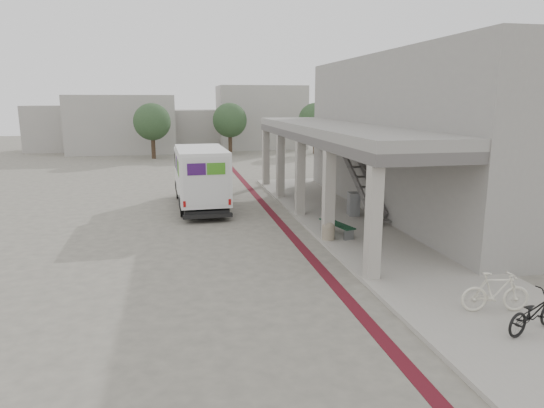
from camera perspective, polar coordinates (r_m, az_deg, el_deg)
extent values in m
plane|color=#615D53|center=(16.82, 0.22, -5.35)|extent=(120.00, 120.00, 0.00)
cube|color=#4E0F19|center=(18.90, 1.97, -3.36)|extent=(0.35, 40.00, 0.01)
cube|color=gray|center=(18.01, 12.82, -4.28)|extent=(4.40, 28.00, 0.12)
cube|color=gray|center=(22.88, 16.33, 7.76)|extent=(4.30, 17.00, 7.00)
cube|color=#54514F|center=(21.40, 7.32, 7.88)|extent=(3.40, 16.90, 0.35)
cube|color=gray|center=(21.37, 7.34, 8.81)|extent=(3.40, 16.90, 0.35)
cube|color=#989590|center=(49.99, -17.12, 8.98)|extent=(10.00, 6.00, 5.50)
cube|color=#989590|center=(53.84, -9.16, 8.75)|extent=(8.00, 6.00, 4.00)
cube|color=#989590|center=(52.56, -1.34, 10.18)|extent=(9.00, 6.00, 6.50)
cube|color=#989590|center=(53.87, -23.21, 8.20)|extent=(7.00, 5.00, 4.50)
cylinder|color=#38281C|center=(43.92, -13.80, 6.77)|extent=(0.36, 0.36, 2.40)
sphere|color=#253B22|center=(43.78, -13.93, 9.38)|extent=(3.20, 3.20, 3.20)
cylinder|color=#38281C|center=(46.17, -4.93, 7.32)|extent=(0.36, 0.36, 2.40)
sphere|color=#253B22|center=(46.05, -4.98, 9.80)|extent=(3.20, 3.20, 3.20)
cylinder|color=#38281C|center=(46.79, 5.07, 7.38)|extent=(0.36, 0.36, 2.40)
sphere|color=#253B22|center=(46.67, 5.12, 9.83)|extent=(3.20, 3.20, 3.20)
cube|color=black|center=(23.53, -8.36, 0.50)|extent=(2.07, 6.32, 0.27)
cube|color=silver|center=(22.50, -8.29, 3.55)|extent=(2.29, 4.72, 2.33)
cube|color=silver|center=(25.56, -8.90, 4.26)|extent=(2.20, 1.77, 2.06)
cube|color=silver|center=(26.60, -9.00, 2.90)|extent=(1.98, 0.60, 0.72)
cube|color=black|center=(26.21, -9.06, 5.53)|extent=(1.98, 0.50, 0.94)
cube|color=black|center=(20.41, -7.56, -1.40)|extent=(2.06, 0.29, 0.16)
cube|color=#3A1357|center=(23.00, -11.14, 4.65)|extent=(0.06, 1.25, 0.67)
cube|color=#3E8A1E|center=(21.67, -10.99, 4.21)|extent=(0.06, 1.25, 0.67)
cube|color=#3A1357|center=(20.07, -8.88, 4.05)|extent=(0.76, 0.05, 0.49)
cube|color=#3E8A1E|center=(20.14, -6.59, 4.15)|extent=(0.76, 0.05, 0.49)
cylinder|color=black|center=(25.75, -10.90, 1.51)|extent=(0.28, 0.81, 0.81)
cylinder|color=black|center=(25.88, -6.74, 1.71)|extent=(0.28, 0.81, 0.81)
cylinder|color=black|center=(21.71, -10.41, -0.43)|extent=(0.28, 0.81, 0.81)
cylinder|color=black|center=(21.88, -5.50, -0.19)|extent=(0.28, 0.81, 0.81)
cube|color=slate|center=(17.68, 9.02, -3.57)|extent=(0.40, 0.18, 0.40)
cube|color=slate|center=(18.92, 6.31, -2.44)|extent=(0.40, 0.18, 0.40)
cube|color=#11331E|center=(18.16, 7.26, -2.37)|extent=(0.59, 1.84, 0.05)
cube|color=#11331E|center=(18.24, 7.64, -2.32)|extent=(0.59, 1.84, 0.05)
cube|color=#11331E|center=(18.32, 8.02, -2.27)|extent=(0.59, 1.84, 0.05)
cylinder|color=gray|center=(17.68, 6.61, -3.43)|extent=(0.43, 0.43, 0.43)
sphere|color=gray|center=(17.62, 6.63, -2.76)|extent=(0.43, 0.43, 0.43)
cylinder|color=gray|center=(17.64, 6.65, -3.42)|extent=(0.46, 0.46, 0.46)
sphere|color=gray|center=(17.58, 6.67, -2.71)|extent=(0.46, 0.46, 0.46)
cube|color=gray|center=(21.39, 9.56, 0.00)|extent=(0.51, 0.65, 1.00)
imported|color=black|center=(12.14, 28.42, -11.16)|extent=(1.77, 1.08, 0.88)
imported|color=beige|center=(12.79, 24.82, -9.38)|extent=(1.69, 0.73, 0.98)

